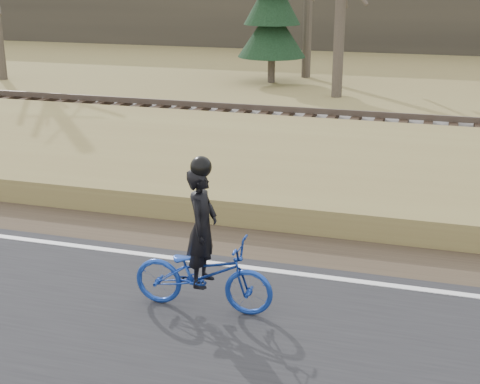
# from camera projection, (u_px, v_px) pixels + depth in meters

# --- Properties ---
(ground) EXTENTS (120.00, 120.00, 0.00)m
(ground) POSITION_uv_depth(u_px,v_px,m) (405.00, 298.00, 8.88)
(ground) COLOR olive
(ground) RESTS_ON ground
(edge_line) EXTENTS (120.00, 0.12, 0.01)m
(edge_line) POSITION_uv_depth(u_px,v_px,m) (407.00, 287.00, 9.04)
(edge_line) COLOR silver
(edge_line) RESTS_ON road
(shoulder) EXTENTS (120.00, 1.60, 0.04)m
(shoulder) POSITION_uv_depth(u_px,v_px,m) (410.00, 261.00, 9.96)
(shoulder) COLOR #473A2B
(shoulder) RESTS_ON ground
(embankment) EXTENTS (120.00, 5.00, 0.44)m
(embankment) POSITION_uv_depth(u_px,v_px,m) (420.00, 189.00, 12.62)
(embankment) COLOR olive
(embankment) RESTS_ON ground
(ballast) EXTENTS (120.00, 3.00, 0.45)m
(ballast) POSITION_uv_depth(u_px,v_px,m) (426.00, 141.00, 16.08)
(ballast) COLOR slate
(ballast) RESTS_ON ground
(railroad) EXTENTS (120.00, 2.40, 0.29)m
(railroad) POSITION_uv_depth(u_px,v_px,m) (427.00, 129.00, 15.98)
(railroad) COLOR black
(railroad) RESTS_ON ballast
(cyclist) EXTENTS (1.82, 0.67, 2.00)m
(cyclist) POSITION_uv_depth(u_px,v_px,m) (203.00, 263.00, 8.31)
(cyclist) COLOR navy
(cyclist) RESTS_ON road
(conifer) EXTENTS (2.60, 2.60, 6.54)m
(conifer) POSITION_uv_depth(u_px,v_px,m) (272.00, 0.00, 24.97)
(conifer) COLOR #51483B
(conifer) RESTS_ON ground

